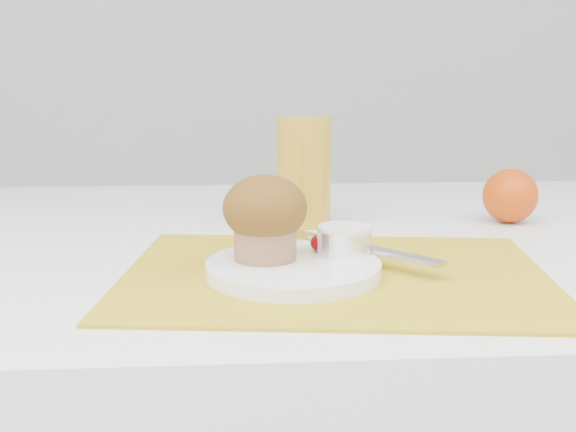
{
  "coord_description": "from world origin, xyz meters",
  "views": [
    {
      "loc": [
        -0.14,
        -0.86,
        0.97
      ],
      "look_at": [
        -0.08,
        -0.06,
        0.8
      ],
      "focal_mm": 45.0,
      "sensor_mm": 36.0,
      "label": 1
    }
  ],
  "objects": [
    {
      "name": "orange",
      "position": [
        0.24,
        0.11,
        0.79
      ],
      "size": [
        0.08,
        0.08,
        0.08
      ],
      "primitive_type": "sphere",
      "color": "#C64206",
      "rests_on": "table"
    },
    {
      "name": "juice_glass",
      "position": [
        -0.05,
        0.12,
        0.82
      ],
      "size": [
        0.09,
        0.09,
        0.15
      ],
      "primitive_type": "cylinder",
      "rotation": [
        0.0,
        0.0,
        -0.29
      ],
      "color": "gold",
      "rests_on": "table"
    },
    {
      "name": "butter_knife",
      "position": [
        -0.0,
        -0.09,
        0.77
      ],
      "size": [
        0.15,
        0.16,
        0.01
      ],
      "primitive_type": "cube",
      "rotation": [
        0.0,
        0.0,
        -0.81
      ],
      "color": "#B4B5BD",
      "rests_on": "plate"
    },
    {
      "name": "raspberry_near",
      "position": [
        -0.05,
        -0.1,
        0.78
      ],
      "size": [
        0.02,
        0.02,
        0.02
      ],
      "primitive_type": "ellipsoid",
      "color": "#5F0204",
      "rests_on": "plate"
    },
    {
      "name": "ramekin",
      "position": [
        -0.02,
        -0.1,
        0.78
      ],
      "size": [
        0.06,
        0.06,
        0.03
      ],
      "primitive_type": "cylinder",
      "rotation": [
        0.0,
        0.0,
        -0.01
      ],
      "color": "white",
      "rests_on": "plate"
    },
    {
      "name": "raspberry_far",
      "position": [
        -0.04,
        -0.11,
        0.78
      ],
      "size": [
        0.02,
        0.02,
        0.02
      ],
      "primitive_type": "ellipsoid",
      "color": "#600216",
      "rests_on": "plate"
    },
    {
      "name": "muffin",
      "position": [
        -0.11,
        -0.12,
        0.82
      ],
      "size": [
        0.09,
        0.09,
        0.09
      ],
      "color": "#9E6E4C",
      "rests_on": "plate"
    },
    {
      "name": "placemat",
      "position": [
        -0.04,
        -0.13,
        0.75
      ],
      "size": [
        0.48,
        0.37,
        0.0
      ],
      "primitive_type": "cube",
      "rotation": [
        0.0,
        0.0,
        -0.12
      ],
      "color": "gold",
      "rests_on": "table"
    },
    {
      "name": "plate",
      "position": [
        -0.08,
        -0.14,
        0.76
      ],
      "size": [
        0.19,
        0.19,
        0.01
      ],
      "primitive_type": "cylinder",
      "rotation": [
        0.0,
        0.0,
        0.05
      ],
      "color": "white",
      "rests_on": "placemat"
    },
    {
      "name": "cream",
      "position": [
        -0.02,
        -0.1,
        0.79
      ],
      "size": [
        0.07,
        0.07,
        0.01
      ],
      "primitive_type": "cylinder",
      "rotation": [
        0.0,
        0.0,
        -0.28
      ],
      "color": "white",
      "rests_on": "ramekin"
    }
  ]
}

